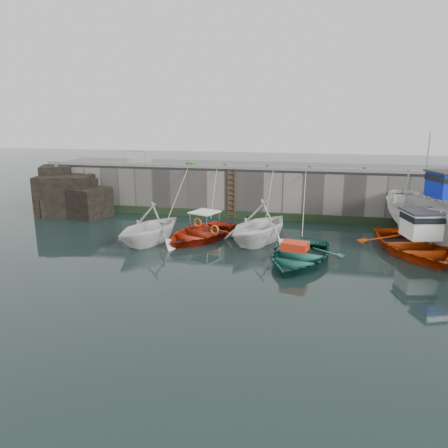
% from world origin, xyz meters
% --- Properties ---
extents(ground, '(120.00, 120.00, 0.00)m').
position_xyz_m(ground, '(0.00, 0.00, 0.00)').
color(ground, black).
rests_on(ground, ground).
extents(quay_back, '(30.00, 5.00, 3.00)m').
position_xyz_m(quay_back, '(0.00, 12.50, 1.50)').
color(quay_back, slate).
rests_on(quay_back, ground).
extents(road_back, '(30.00, 5.00, 0.16)m').
position_xyz_m(road_back, '(0.00, 12.50, 3.08)').
color(road_back, black).
rests_on(road_back, quay_back).
extents(kerb_back, '(30.00, 0.30, 0.20)m').
position_xyz_m(kerb_back, '(0.00, 10.15, 3.26)').
color(kerb_back, slate).
rests_on(kerb_back, road_back).
extents(algae_back, '(30.00, 0.08, 0.50)m').
position_xyz_m(algae_back, '(0.00, 9.96, 0.25)').
color(algae_back, black).
rests_on(algae_back, ground).
extents(rock_outcrop, '(5.85, 4.24, 3.41)m').
position_xyz_m(rock_outcrop, '(-12.92, 9.11, 1.26)').
color(rock_outcrop, black).
rests_on(rock_outcrop, ground).
extents(ladder, '(0.51, 0.08, 3.20)m').
position_xyz_m(ladder, '(-2.00, 9.91, 1.59)').
color(ladder, '#3F1E0F').
rests_on(ladder, ground).
extents(boat_near_white, '(5.18, 5.57, 2.40)m').
position_xyz_m(boat_near_white, '(-5.01, 3.62, 0.00)').
color(boat_near_white, silver).
rests_on(boat_near_white, ground).
extents(boat_near_white_rope, '(0.04, 4.67, 3.10)m').
position_xyz_m(boat_near_white_rope, '(-5.01, 8.06, 0.00)').
color(boat_near_white_rope, tan).
rests_on(boat_near_white_rope, ground).
extents(boat_near_blue, '(5.26, 6.13, 1.07)m').
position_xyz_m(boat_near_blue, '(-2.75, 5.01, 0.00)').
color(boat_near_blue, '#B3240F').
rests_on(boat_near_blue, ground).
extents(boat_near_blue_rope, '(0.04, 3.60, 3.10)m').
position_xyz_m(boat_near_blue_rope, '(-2.75, 8.76, 0.00)').
color(boat_near_blue_rope, tan).
rests_on(boat_near_blue_rope, ground).
extents(boat_near_blacktrim, '(5.78, 6.11, 2.54)m').
position_xyz_m(boat_near_blacktrim, '(0.51, 4.85, 0.00)').
color(boat_near_blacktrim, silver).
rests_on(boat_near_blacktrim, ground).
extents(boat_near_blacktrim_rope, '(0.04, 3.71, 3.10)m').
position_xyz_m(boat_near_blacktrim_rope, '(0.51, 8.68, 0.00)').
color(boat_near_blacktrim_rope, tan).
rests_on(boat_near_blacktrim_rope, ground).
extents(boat_near_navy, '(4.80, 5.95, 1.09)m').
position_xyz_m(boat_near_navy, '(2.71, 2.25, 0.00)').
color(boat_near_navy, '#18564A').
rests_on(boat_near_navy, ground).
extents(boat_near_navy_rope, '(0.04, 5.86, 3.10)m').
position_xyz_m(boat_near_navy_rope, '(2.71, 7.37, 0.00)').
color(boat_near_navy_rope, tan).
rests_on(boat_near_navy_rope, ground).
extents(boat_far_white, '(5.34, 8.08, 5.92)m').
position_xyz_m(boat_far_white, '(9.27, 6.47, 1.22)').
color(boat_far_white, silver).
rests_on(boat_far_white, ground).
extents(boat_far_orange, '(5.74, 6.98, 4.26)m').
position_xyz_m(boat_far_orange, '(8.03, 4.89, 0.40)').
color(boat_far_orange, '#EC460C').
rests_on(boat_far_orange, ground).
extents(fish_crate, '(0.67, 0.59, 0.32)m').
position_xyz_m(fish_crate, '(-4.75, 10.41, 3.32)').
color(fish_crate, '#1B8818').
rests_on(fish_crate, road_back).
extents(railing, '(1.60, 1.05, 1.00)m').
position_xyz_m(railing, '(-8.75, 11.25, 3.36)').
color(railing, '#A5A8AD').
rests_on(railing, road_back).
extents(bollard_a, '(0.18, 0.18, 0.28)m').
position_xyz_m(bollard_a, '(-5.00, 10.25, 3.30)').
color(bollard_a, '#3F1E0F').
rests_on(bollard_a, road_back).
extents(bollard_b, '(0.18, 0.18, 0.28)m').
position_xyz_m(bollard_b, '(-2.50, 10.25, 3.30)').
color(bollard_b, '#3F1E0F').
rests_on(bollard_b, road_back).
extents(bollard_c, '(0.18, 0.18, 0.28)m').
position_xyz_m(bollard_c, '(0.20, 10.25, 3.30)').
color(bollard_c, '#3F1E0F').
rests_on(bollard_c, road_back).
extents(bollard_d, '(0.18, 0.18, 0.28)m').
position_xyz_m(bollard_d, '(2.80, 10.25, 3.30)').
color(bollard_d, '#3F1E0F').
rests_on(bollard_d, road_back).
extents(bollard_e, '(0.18, 0.18, 0.28)m').
position_xyz_m(bollard_e, '(6.00, 10.25, 3.30)').
color(bollard_e, '#3F1E0F').
rests_on(bollard_e, road_back).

